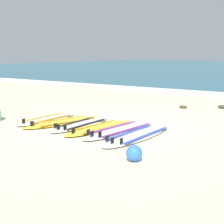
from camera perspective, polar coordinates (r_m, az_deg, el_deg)
The scene contains 11 objects.
ground_plane at distance 8.05m, azimuth -0.53°, elevation -2.34°, with size 80.00×80.00×0.00m, color beige.
wave_foam_strip at distance 14.60m, azimuth 16.38°, elevation 3.04°, with size 80.00×0.75×0.11m, color white.
surfboard_0 at distance 8.79m, azimuth -11.00°, elevation -1.24°, with size 0.51×2.00×0.18m.
surfboard_1 at distance 8.37m, azimuth -8.24°, elevation -1.72°, with size 1.08×2.30×0.18m.
surfboard_2 at distance 8.04m, azimuth -5.31°, elevation -2.14°, with size 0.56×2.06×0.18m.
surfboard_3 at distance 7.66m, azimuth -1.98°, elevation -2.71°, with size 0.75×2.23×0.18m.
surfboard_4 at distance 7.43m, azimuth 1.40°, elevation -3.11°, with size 0.79×2.39×0.18m.
surfboard_5 at distance 6.99m, azimuth 4.50°, elevation -3.97°, with size 0.64×2.40×0.18m.
beach_ball at distance 5.42m, azimuth 3.82°, elevation -7.05°, with size 0.27×0.27×0.27m, color blue.
seaweed_clump_near_shoreline at distance 10.84m, azimuth 12.08°, elevation 0.87°, with size 0.25×0.20×0.09m, color #4C4228.
seaweed_clump_mid_sand at distance 11.13m, azimuth 18.42°, elevation 0.86°, with size 0.30×0.24×0.11m, color #384723.
Camera 1 is at (4.54, -6.42, 1.72)m, focal length 53.49 mm.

